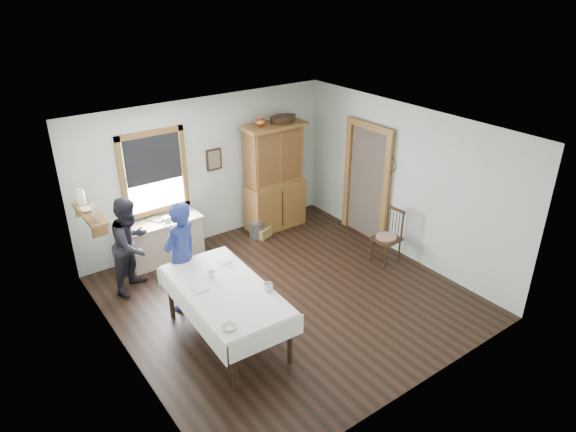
% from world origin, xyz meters
% --- Properties ---
extents(room, '(5.01, 5.01, 2.70)m').
position_xyz_m(room, '(0.00, 0.00, 1.35)').
color(room, black).
rests_on(room, ground).
extents(window, '(1.18, 0.07, 1.48)m').
position_xyz_m(window, '(-1.00, 2.46, 1.62)').
color(window, white).
rests_on(window, room).
extents(doorway, '(0.09, 1.14, 2.22)m').
position_xyz_m(doorway, '(2.46, 0.85, 1.16)').
color(doorway, '#4F4238').
rests_on(doorway, room).
extents(wall_shelf, '(0.24, 1.00, 0.44)m').
position_xyz_m(wall_shelf, '(-2.37, 1.54, 1.57)').
color(wall_shelf, '#94612D').
rests_on(wall_shelf, room).
extents(framed_picture, '(0.30, 0.04, 0.40)m').
position_xyz_m(framed_picture, '(0.15, 2.46, 1.55)').
color(framed_picture, black).
rests_on(framed_picture, room).
extents(rug_beater, '(0.01, 0.27, 0.27)m').
position_xyz_m(rug_beater, '(2.45, 0.30, 1.72)').
color(rug_beater, black).
rests_on(rug_beater, room).
extents(work_counter, '(1.33, 0.51, 0.76)m').
position_xyz_m(work_counter, '(-1.05, 2.20, 0.38)').
color(work_counter, tan).
rests_on(work_counter, room).
extents(china_hutch, '(1.23, 0.59, 2.10)m').
position_xyz_m(china_hutch, '(1.27, 2.16, 1.05)').
color(china_hutch, '#94612D').
rests_on(china_hutch, room).
extents(dining_table, '(1.18, 2.12, 0.83)m').
position_xyz_m(dining_table, '(-1.25, -0.31, 0.42)').
color(dining_table, white).
rests_on(dining_table, room).
extents(spindle_chair, '(0.49, 0.49, 0.99)m').
position_xyz_m(spindle_chair, '(2.04, -0.13, 0.49)').
color(spindle_chair, black).
rests_on(spindle_chair, room).
extents(pail, '(0.38, 0.38, 0.32)m').
position_xyz_m(pail, '(0.72, 1.98, 0.16)').
color(pail, gray).
rests_on(pail, room).
extents(wicker_basket, '(0.36, 0.31, 0.18)m').
position_xyz_m(wicker_basket, '(0.81, 1.90, 0.09)').
color(wicker_basket, '#9D7647').
rests_on(wicker_basket, room).
extents(woman_blue, '(0.69, 0.58, 1.61)m').
position_xyz_m(woman_blue, '(-1.39, 0.72, 0.80)').
color(woman_blue, navy).
rests_on(woman_blue, room).
extents(figure_dark, '(0.90, 0.87, 1.47)m').
position_xyz_m(figure_dark, '(-1.80, 1.66, 0.73)').
color(figure_dark, black).
rests_on(figure_dark, room).
extents(table_cup_a, '(0.17, 0.17, 0.11)m').
position_xyz_m(table_cup_a, '(-0.82, -0.70, 0.89)').
color(table_cup_a, white).
rests_on(table_cup_a, dining_table).
extents(table_cup_b, '(0.11, 0.11, 0.09)m').
position_xyz_m(table_cup_b, '(-1.27, 0.02, 0.88)').
color(table_cup_b, white).
rests_on(table_cup_b, dining_table).
extents(table_bowl, '(0.25, 0.25, 0.05)m').
position_xyz_m(table_bowl, '(-1.64, -1.09, 0.86)').
color(table_bowl, white).
rests_on(table_bowl, dining_table).
extents(counter_book, '(0.26, 0.29, 0.02)m').
position_xyz_m(counter_book, '(-1.21, 2.26, 0.77)').
color(counter_book, '#6E6349').
rests_on(counter_book, work_counter).
extents(counter_bowl, '(0.24, 0.24, 0.06)m').
position_xyz_m(counter_bowl, '(-0.82, 2.18, 0.79)').
color(counter_bowl, white).
rests_on(counter_bowl, work_counter).
extents(shelf_bowl, '(0.22, 0.22, 0.05)m').
position_xyz_m(shelf_bowl, '(-2.37, 1.55, 1.60)').
color(shelf_bowl, white).
rests_on(shelf_bowl, wall_shelf).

